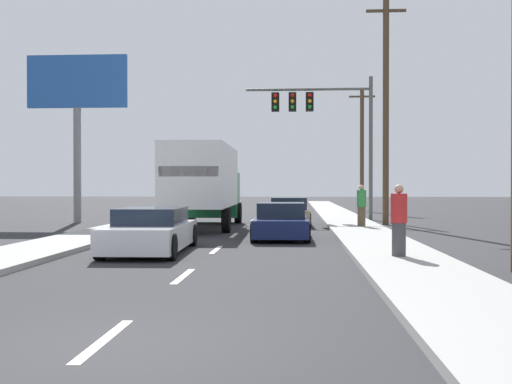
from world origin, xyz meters
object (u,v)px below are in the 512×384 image
object	(u,v)px
car_tan	(289,212)
car_navy	(281,222)
utility_pole_far	(362,148)
pedestrian_near_corner	(361,206)
box_truck	(205,181)
traffic_signal_mast	(315,113)
car_white	(151,231)
pedestrian_mid_block	(399,220)
roadside_billboard	(77,100)
utility_pole_mid	(386,108)

from	to	relation	value
car_tan	car_navy	bearing A→B (deg)	-91.56
utility_pole_far	pedestrian_near_corner	bearing A→B (deg)	-96.16
box_truck	car_tan	distance (m)	4.33
traffic_signal_mast	car_tan	bearing A→B (deg)	-105.97
car_white	pedestrian_mid_block	bearing A→B (deg)	-15.48
pedestrian_near_corner	pedestrian_mid_block	size ratio (longest dim) A/B	1.01
car_white	roadside_billboard	size ratio (longest dim) A/B	0.58
car_tan	utility_pole_far	size ratio (longest dim) A/B	0.53
utility_pole_mid	pedestrian_near_corner	bearing A→B (deg)	-114.35
car_tan	pedestrian_near_corner	bearing A→B (deg)	-40.26
roadside_billboard	pedestrian_near_corner	distance (m)	14.50
box_truck	car_white	distance (m)	9.40
car_tan	pedestrian_near_corner	world-z (taller)	pedestrian_near_corner
pedestrian_mid_block	box_truck	bearing A→B (deg)	119.25
pedestrian_near_corner	pedestrian_mid_block	distance (m)	10.69
car_tan	utility_pole_mid	distance (m)	6.48
box_truck	roadside_billboard	world-z (taller)	roadside_billboard
car_tan	car_navy	distance (m)	7.04
traffic_signal_mast	car_white	bearing A→B (deg)	-106.87
car_white	utility_pole_far	size ratio (longest dim) A/B	0.55
traffic_signal_mast	pedestrian_mid_block	bearing A→B (deg)	-85.47
car_navy	utility_pole_far	bearing A→B (deg)	77.29
car_white	car_tan	size ratio (longest dim) A/B	1.03
car_tan	traffic_signal_mast	bearing A→B (deg)	74.03
pedestrian_mid_block	traffic_signal_mast	bearing A→B (deg)	94.53
box_truck	utility_pole_far	bearing A→B (deg)	64.75
utility_pole_mid	utility_pole_far	world-z (taller)	utility_pole_mid
car_navy	roadside_billboard	size ratio (longest dim) A/B	0.52
car_tan	traffic_signal_mast	xyz separation A→B (m)	(1.29, 4.50, 5.01)
car_navy	utility_pole_mid	world-z (taller)	utility_pole_mid
car_white	utility_pole_mid	bearing A→B (deg)	56.72
utility_pole_far	car_white	bearing A→B (deg)	-107.36
roadside_billboard	pedestrian_near_corner	bearing A→B (deg)	-15.96
roadside_billboard	box_truck	bearing A→B (deg)	-27.08
box_truck	pedestrian_near_corner	size ratio (longest dim) A/B	5.45
car_white	pedestrian_mid_block	world-z (taller)	pedestrian_mid_block
car_navy	pedestrian_mid_block	bearing A→B (deg)	-64.96
utility_pole_mid	traffic_signal_mast	bearing A→B (deg)	128.78
box_truck	pedestrian_mid_block	size ratio (longest dim) A/B	5.48
roadside_billboard	pedestrian_mid_block	world-z (taller)	roadside_billboard
box_truck	traffic_signal_mast	xyz separation A→B (m)	(4.77, 6.67, 3.63)
car_tan	roadside_billboard	bearing A→B (deg)	173.04
car_navy	pedestrian_near_corner	xyz separation A→B (m)	(3.16, 4.52, 0.43)
car_navy	utility_pole_mid	bearing A→B (deg)	59.14
pedestrian_near_corner	traffic_signal_mast	bearing A→B (deg)	103.45
car_navy	utility_pole_mid	distance (m)	10.12
utility_pole_far	roadside_billboard	size ratio (longest dim) A/B	1.07
pedestrian_mid_block	pedestrian_near_corner	bearing A→B (deg)	88.52
car_white	car_navy	bearing A→B (deg)	52.84
utility_pole_far	pedestrian_mid_block	size ratio (longest dim) A/B	5.17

